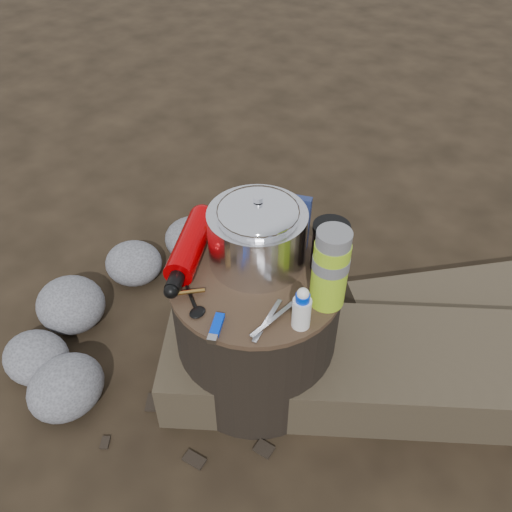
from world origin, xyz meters
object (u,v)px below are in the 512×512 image
Objects in this scene: stump at (256,329)px; fuel_bottle at (191,245)px; camping_pot at (258,233)px; travel_mug at (329,247)px; thermos at (330,269)px.

stump is 0.31m from fuel_bottle.
fuel_bottle is at bearing -167.77° from stump.
camping_pot is at bearing 2.65° from fuel_bottle.
camping_pot reaches higher than travel_mug.
thermos reaches higher than camping_pot.
thermos reaches higher than fuel_bottle.
fuel_bottle is at bearing -150.26° from camping_pot.
fuel_bottle is (-0.18, -0.04, 0.24)m from stump.
travel_mug reaches higher than fuel_bottle.
stump is 2.11× the size of thermos.
thermos is (0.21, -0.01, 0.01)m from camping_pot.
camping_pot is at bearing 122.43° from stump.
fuel_bottle is 0.36m from travel_mug.
stump is at bearing -57.57° from camping_pot.
thermos reaches higher than stump.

